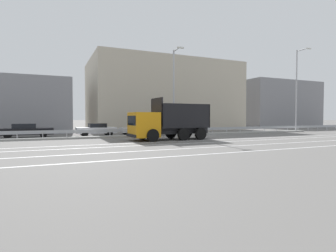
# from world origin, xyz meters

# --- Properties ---
(ground_plane) EXTENTS (320.00, 320.00, 0.00)m
(ground_plane) POSITION_xyz_m (0.00, 0.00, 0.00)
(ground_plane) COLOR #605E5B
(lane_strip_0) EXTENTS (68.27, 0.16, 0.01)m
(lane_strip_0) POSITION_xyz_m (-2.95, -4.04, 0.00)
(lane_strip_0) COLOR silver
(lane_strip_0) RESTS_ON ground_plane
(lane_strip_1) EXTENTS (68.27, 0.16, 0.01)m
(lane_strip_1) POSITION_xyz_m (-2.95, -5.87, 0.00)
(lane_strip_1) COLOR silver
(lane_strip_1) RESTS_ON ground_plane
(lane_strip_2) EXTENTS (68.27, 0.16, 0.01)m
(lane_strip_2) POSITION_xyz_m (-2.95, -8.71, 0.00)
(lane_strip_2) COLOR silver
(lane_strip_2) RESTS_ON ground_plane
(lane_strip_3) EXTENTS (68.27, 0.16, 0.01)m
(lane_strip_3) POSITION_xyz_m (-2.95, -11.41, 0.00)
(lane_strip_3) COLOR silver
(lane_strip_3) RESTS_ON ground_plane
(median_island) EXTENTS (37.55, 1.10, 0.18)m
(median_island) POSITION_xyz_m (0.00, 2.16, 0.09)
(median_island) COLOR gray
(median_island) RESTS_ON ground_plane
(median_guardrail) EXTENTS (68.27, 0.09, 0.78)m
(median_guardrail) POSITION_xyz_m (-0.00, 3.18, 0.57)
(median_guardrail) COLOR #9EA0A5
(median_guardrail) RESTS_ON ground_plane
(dump_truck) EXTENTS (7.21, 2.94, 3.66)m
(dump_truck) POSITION_xyz_m (-3.84, -2.27, 1.28)
(dump_truck) COLOR orange
(dump_truck) RESTS_ON ground_plane
(median_road_sign) EXTENTS (0.72, 0.16, 2.40)m
(median_road_sign) POSITION_xyz_m (2.65, 2.16, 1.26)
(median_road_sign) COLOR white
(median_road_sign) RESTS_ON ground_plane
(street_lamp_1) EXTENTS (0.71, 2.16, 9.17)m
(street_lamp_1) POSITION_xyz_m (-0.55, 1.98, 5.06)
(street_lamp_1) COLOR #ADADB2
(street_lamp_1) RESTS_ON ground_plane
(street_lamp_2) EXTENTS (0.71, 2.06, 10.98)m
(street_lamp_2) POSITION_xyz_m (17.66, 1.89, 5.97)
(street_lamp_2) COLOR #ADADB2
(street_lamp_2) RESTS_ON ground_plane
(parked_car_2) EXTENTS (4.92, 2.12, 1.36)m
(parked_car_2) POSITION_xyz_m (-14.88, 5.32, 0.70)
(parked_car_2) COLOR black
(parked_car_2) RESTS_ON ground_plane
(parked_car_3) EXTENTS (4.10, 2.06, 1.34)m
(parked_car_3) POSITION_xyz_m (-8.22, 5.07, 0.69)
(parked_car_3) COLOR silver
(parked_car_3) RESTS_ON ground_plane
(parked_car_4) EXTENTS (3.89, 1.98, 1.23)m
(parked_car_4) POSITION_xyz_m (-3.73, 5.08, 0.64)
(parked_car_4) COLOR silver
(parked_car_4) RESTS_ON ground_plane
(parked_car_5) EXTENTS (3.84, 1.86, 1.48)m
(parked_car_5) POSITION_xyz_m (1.77, 5.50, 0.74)
(parked_car_5) COLOR gray
(parked_car_5) RESTS_ON ground_plane
(background_building_0) EXTENTS (13.67, 11.10, 6.86)m
(background_building_0) POSITION_xyz_m (-17.06, 15.70, 3.43)
(background_building_0) COLOR gray
(background_building_0) RESTS_ON ground_plane
(background_building_1) EXTENTS (23.23, 14.42, 10.84)m
(background_building_1) POSITION_xyz_m (4.38, 17.26, 5.42)
(background_building_1) COLOR #B7AD99
(background_building_1) RESTS_ON ground_plane
(background_building_2) EXTENTS (17.03, 9.23, 9.27)m
(background_building_2) POSITION_xyz_m (30.47, 17.91, 4.64)
(background_building_2) COLOR gray
(background_building_2) RESTS_ON ground_plane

